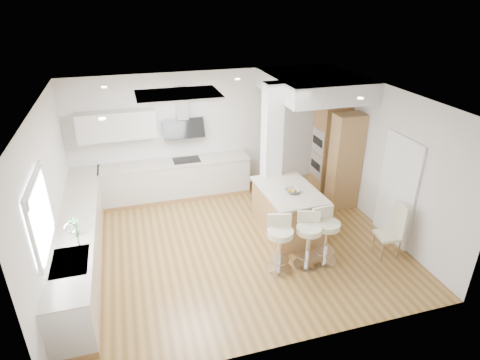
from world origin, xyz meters
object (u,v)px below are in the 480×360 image
object	(u,v)px
bar_stool_c	(326,233)
peninsula	(287,210)
bar_stool_b	(308,238)
bar_stool_a	(280,241)
dining_chair	(394,229)

from	to	relation	value
bar_stool_c	peninsula	bearing A→B (deg)	97.61
bar_stool_b	bar_stool_c	size ratio (longest dim) A/B	0.98
bar_stool_b	bar_stool_c	world-z (taller)	bar_stool_c
peninsula	bar_stool_a	distance (m)	1.25
bar_stool_c	dining_chair	xyz separation A→B (m)	(1.25, -0.17, -0.03)
bar_stool_b	bar_stool_c	xyz separation A→B (m)	(0.34, 0.02, 0.01)
bar_stool_a	bar_stool_b	xyz separation A→B (m)	(0.51, -0.03, -0.01)
peninsula	bar_stool_b	xyz separation A→B (m)	(-0.08, -1.12, 0.09)
peninsula	bar_stool_a	bearing A→B (deg)	-121.01
bar_stool_b	dining_chair	xyz separation A→B (m)	(1.59, -0.15, -0.02)
bar_stool_b	dining_chair	size ratio (longest dim) A/B	0.98
peninsula	dining_chair	size ratio (longest dim) A/B	1.54
peninsula	dining_chair	distance (m)	1.97
bar_stool_a	bar_stool_b	distance (m)	0.51
bar_stool_a	bar_stool_b	bearing A→B (deg)	12.39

